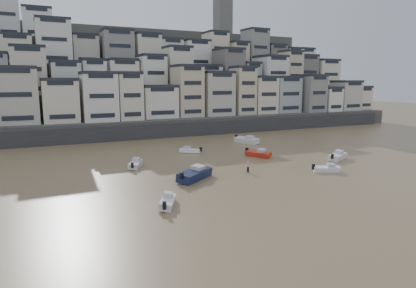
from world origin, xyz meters
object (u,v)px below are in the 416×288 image
boat_i (247,139)px  boat_c (195,173)px  boat_e (258,153)px  boat_f (136,163)px  boat_h (190,150)px  boat_b (327,168)px  person_pink (248,166)px  boat_j (167,201)px  boat_d (338,155)px

boat_i → boat_c: boat_c is taller
boat_e → boat_f: bearing=-118.9°
boat_c → boat_h: 19.36m
boat_b → person_pink: bearing=-178.5°
boat_f → boat_b: size_ratio=1.18×
boat_c → boat_h: boat_c is taller
boat_i → boat_c: (-22.37, -23.01, 0.08)m
boat_c → boat_j: bearing=-164.4°
boat_i → boat_e: 15.00m
boat_c → boat_d: (27.31, 1.36, -0.19)m
boat_f → person_pink: person_pink is taller
boat_e → boat_c: bearing=-85.4°
boat_c → boat_b: size_ratio=1.64×
boat_c → boat_h: bearing=33.0°
boat_i → boat_c: size_ratio=0.91×
person_pink → boat_b: bearing=-24.7°
boat_j → boat_d: bearing=-46.2°
boat_e → boat_j: boat_e is taller
boat_f → boat_d: 34.03m
boat_j → person_pink: bearing=-32.5°
boat_j → boat_f: bearing=22.3°
boat_i → boat_h: bearing=-90.5°
boat_f → boat_e: size_ratio=0.98×
boat_i → person_pink: bearing=-49.3°
boat_f → boat_e: bearing=-68.0°
boat_d → boat_i: bearing=75.8°
boat_h → boat_j: boat_j is taller
boat_i → boat_h: size_ratio=1.44×
boat_i → person_pink: (-13.66, -22.69, -0.00)m
boat_f → person_pink: (14.10, -10.45, 0.18)m
boat_c → boat_e: (16.38, 9.27, -0.25)m
person_pink → boat_i: bearing=58.9°
boat_e → boat_h: size_ratio=1.16×
boat_c → person_pink: bearing=-33.8°
boat_b → boat_h: boat_h is taller
boat_b → person_pink: (-10.63, 4.89, 0.29)m
boat_d → boat_b: boat_d is taller
boat_c → boat_e: size_ratio=1.36×
boat_f → boat_i: size_ratio=0.79×
boat_b → boat_h: size_ratio=0.96×
boat_h → boat_j: size_ratio=0.96×
boat_c → boat_e: boat_c is taller
boat_i → boat_b: bearing=-24.6°
boat_i → boat_d: (4.94, -21.65, -0.10)m
boat_d → boat_b: 9.93m
boat_e → boat_j: bearing=-77.2°
boat_f → boat_h: size_ratio=1.14×
boat_b → boat_j: size_ratio=0.92×
boat_f → boat_j: bearing=-158.9°
boat_f → boat_i: (27.76, 12.23, 0.18)m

